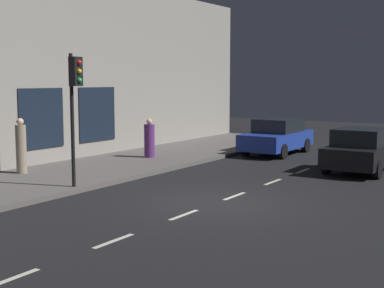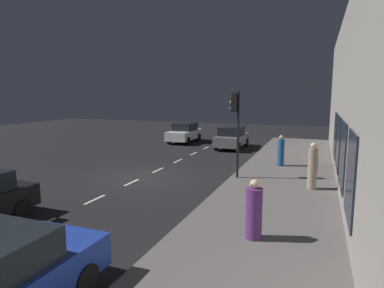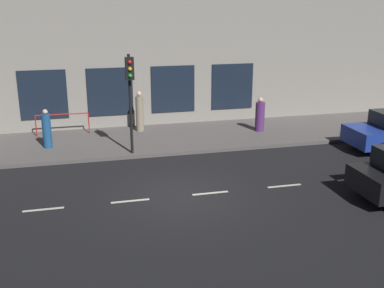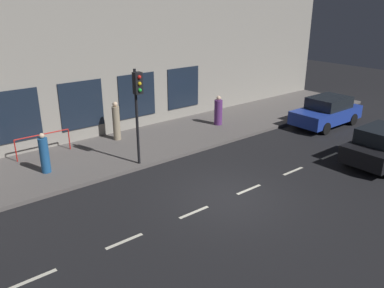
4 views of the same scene
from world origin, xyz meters
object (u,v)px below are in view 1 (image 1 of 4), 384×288
Objects in this scene: traffic_light at (75,90)px; pedestrian_2 at (21,148)px; pedestrian_0 at (149,140)px; parked_car_1 at (361,150)px; parked_car_0 at (277,136)px.

traffic_light is 2.09× the size of pedestrian_2.
pedestrian_0 is at bearing -40.85° from pedestrian_2.
parked_car_1 is at bearing 58.39° from pedestrian_0.
parked_car_1 is 2.47× the size of pedestrian_0.
traffic_light reaches higher than parked_car_1.
pedestrian_0 is at bearing 53.89° from parked_car_0.
parked_car_1 is at bearing -78.76° from pedestrian_2.
parked_car_0 is at bearing 148.46° from parked_car_1.
pedestrian_0 is 5.58m from pedestrian_2.
parked_car_0 is (-1.48, -10.97, -2.21)m from traffic_light.
traffic_light is 11.29m from parked_car_0.
pedestrian_2 is at bearing 64.79° from parked_car_0.
pedestrian_2 is at bearing -12.65° from traffic_light.
pedestrian_0 is 0.85× the size of pedestrian_2.
traffic_light is at bearing -129.92° from pedestrian_2.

